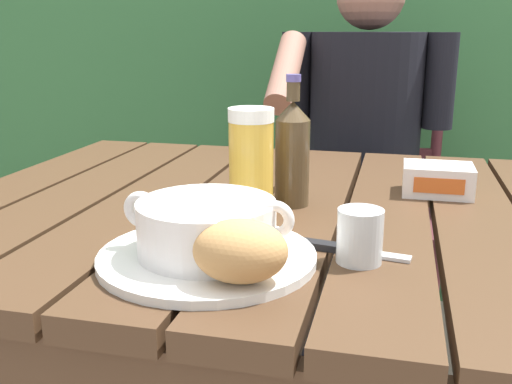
# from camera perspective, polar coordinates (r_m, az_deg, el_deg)

# --- Properties ---
(dining_table) EXTENTS (1.27, 0.95, 0.73)m
(dining_table) POSITION_cam_1_polar(r_m,az_deg,el_deg) (1.06, 4.60, -5.80)
(dining_table) COLOR #452E1C
(dining_table) RESTS_ON ground_plane
(hedge_backdrop) EXTENTS (4.03, 0.99, 2.22)m
(hedge_backdrop) POSITION_cam_1_polar(r_m,az_deg,el_deg) (2.57, 5.60, 18.04)
(hedge_backdrop) COLOR #336739
(hedge_backdrop) RESTS_ON ground_plane
(chair_near_diner) EXTENTS (0.48, 0.42, 0.95)m
(chair_near_diner) POSITION_cam_1_polar(r_m,az_deg,el_deg) (1.96, 10.35, -1.13)
(chair_near_diner) COLOR #502328
(chair_near_diner) RESTS_ON ground_plane
(person_eating) EXTENTS (0.48, 0.47, 1.22)m
(person_eating) POSITION_cam_1_polar(r_m,az_deg,el_deg) (1.71, 10.23, 5.11)
(person_eating) COLOR black
(person_eating) RESTS_ON ground_plane
(serving_plate) EXTENTS (0.29, 0.29, 0.01)m
(serving_plate) POSITION_cam_1_polar(r_m,az_deg,el_deg) (0.78, -4.73, -6.26)
(serving_plate) COLOR white
(serving_plate) RESTS_ON dining_table
(soup_bowl) EXTENTS (0.23, 0.18, 0.08)m
(soup_bowl) POSITION_cam_1_polar(r_m,az_deg,el_deg) (0.77, -4.80, -3.30)
(soup_bowl) COLOR white
(soup_bowl) RESTS_ON serving_plate
(bread_roll) EXTENTS (0.12, 0.10, 0.07)m
(bread_roll) POSITION_cam_1_polar(r_m,az_deg,el_deg) (0.68, -1.52, -5.74)
(bread_roll) COLOR tan
(bread_roll) RESTS_ON serving_plate
(beer_glass) EXTENTS (0.07, 0.07, 0.18)m
(beer_glass) POSITION_cam_1_polar(r_m,az_deg,el_deg) (0.95, -0.48, 2.90)
(beer_glass) COLOR gold
(beer_glass) RESTS_ON dining_table
(beer_bottle) EXTENTS (0.06, 0.06, 0.22)m
(beer_bottle) POSITION_cam_1_polar(r_m,az_deg,el_deg) (1.00, 3.54, 3.93)
(beer_bottle) COLOR #4B3923
(beer_bottle) RESTS_ON dining_table
(water_glass_small) EXTENTS (0.06, 0.06, 0.07)m
(water_glass_small) POSITION_cam_1_polar(r_m,az_deg,el_deg) (0.78, 10.03, -4.22)
(water_glass_small) COLOR silver
(water_glass_small) RESTS_ON dining_table
(butter_tub) EXTENTS (0.12, 0.10, 0.06)m
(butter_tub) POSITION_cam_1_polar(r_m,az_deg,el_deg) (1.13, 17.20, 1.16)
(butter_tub) COLOR white
(butter_tub) RESTS_ON dining_table
(table_knife) EXTENTS (0.16, 0.04, 0.01)m
(table_knife) POSITION_cam_1_polar(r_m,az_deg,el_deg) (0.82, 8.09, -5.46)
(table_knife) COLOR silver
(table_knife) RESTS_ON dining_table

